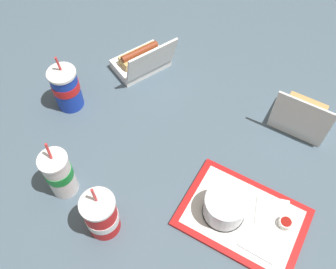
{
  "coord_description": "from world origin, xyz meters",
  "views": [
    {
      "loc": [
        -0.3,
        0.66,
        1.09
      ],
      "look_at": [
        0.01,
        0.03,
        0.05
      ],
      "focal_mm": 40.0,
      "sensor_mm": 36.0,
      "label": 1
    }
  ],
  "objects_px": {
    "ketchup_cup": "(285,223)",
    "clamshell_sandwich_right": "(302,116)",
    "plastic_fork": "(256,253)",
    "clamshell_hotdog_corner": "(142,61)",
    "soda_cup_front": "(66,88)",
    "food_tray": "(243,217)",
    "cake_container": "(225,207)",
    "soda_cup_right": "(59,174)",
    "soda_cup_corner": "(101,215)"
  },
  "relations": [
    {
      "from": "food_tray",
      "to": "cake_container",
      "type": "height_order",
      "value": "cake_container"
    },
    {
      "from": "food_tray",
      "to": "plastic_fork",
      "type": "distance_m",
      "value": 0.11
    },
    {
      "from": "ketchup_cup",
      "to": "plastic_fork",
      "type": "height_order",
      "value": "ketchup_cup"
    },
    {
      "from": "plastic_fork",
      "to": "clamshell_sandwich_right",
      "type": "distance_m",
      "value": 0.52
    },
    {
      "from": "ketchup_cup",
      "to": "clamshell_sandwich_right",
      "type": "xyz_separation_m",
      "value": [
        0.06,
        -0.4,
        0.02
      ]
    },
    {
      "from": "ketchup_cup",
      "to": "clamshell_sandwich_right",
      "type": "relative_size",
      "value": 0.2
    },
    {
      "from": "ketchup_cup",
      "to": "soda_cup_corner",
      "type": "relative_size",
      "value": 0.18
    },
    {
      "from": "cake_container",
      "to": "soda_cup_front",
      "type": "relative_size",
      "value": 0.57
    },
    {
      "from": "food_tray",
      "to": "soda_cup_right",
      "type": "relative_size",
      "value": 1.62
    },
    {
      "from": "clamshell_hotdog_corner",
      "to": "soda_cup_front",
      "type": "distance_m",
      "value": 0.32
    },
    {
      "from": "cake_container",
      "to": "food_tray",
      "type": "bearing_deg",
      "value": -167.24
    },
    {
      "from": "soda_cup_corner",
      "to": "soda_cup_right",
      "type": "distance_m",
      "value": 0.19
    },
    {
      "from": "soda_cup_right",
      "to": "soda_cup_corner",
      "type": "bearing_deg",
      "value": 163.2
    },
    {
      "from": "cake_container",
      "to": "ketchup_cup",
      "type": "height_order",
      "value": "cake_container"
    },
    {
      "from": "food_tray",
      "to": "soda_cup_corner",
      "type": "bearing_deg",
      "value": 29.11
    },
    {
      "from": "food_tray",
      "to": "clamshell_sandwich_right",
      "type": "bearing_deg",
      "value": -98.04
    },
    {
      "from": "food_tray",
      "to": "plastic_fork",
      "type": "bearing_deg",
      "value": 127.8
    },
    {
      "from": "ketchup_cup",
      "to": "soda_cup_front",
      "type": "relative_size",
      "value": 0.18
    },
    {
      "from": "soda_cup_right",
      "to": "plastic_fork",
      "type": "bearing_deg",
      "value": -174.49
    },
    {
      "from": "cake_container",
      "to": "ketchup_cup",
      "type": "relative_size",
      "value": 3.23
    },
    {
      "from": "clamshell_hotdog_corner",
      "to": "clamshell_sandwich_right",
      "type": "distance_m",
      "value": 0.63
    },
    {
      "from": "plastic_fork",
      "to": "clamshell_hotdog_corner",
      "type": "relative_size",
      "value": 0.41
    },
    {
      "from": "clamshell_sandwich_right",
      "to": "soda_cup_corner",
      "type": "distance_m",
      "value": 0.76
    },
    {
      "from": "plastic_fork",
      "to": "soda_cup_corner",
      "type": "xyz_separation_m",
      "value": [
        0.43,
        0.11,
        0.07
      ]
    },
    {
      "from": "cake_container",
      "to": "soda_cup_front",
      "type": "height_order",
      "value": "soda_cup_front"
    },
    {
      "from": "food_tray",
      "to": "soda_cup_front",
      "type": "height_order",
      "value": "soda_cup_front"
    },
    {
      "from": "cake_container",
      "to": "plastic_fork",
      "type": "relative_size",
      "value": 1.18
    },
    {
      "from": "food_tray",
      "to": "soda_cup_front",
      "type": "distance_m",
      "value": 0.74
    },
    {
      "from": "clamshell_hotdog_corner",
      "to": "clamshell_sandwich_right",
      "type": "xyz_separation_m",
      "value": [
        -0.63,
        -0.0,
        0.0
      ]
    },
    {
      "from": "ketchup_cup",
      "to": "clamshell_hotdog_corner",
      "type": "distance_m",
      "value": 0.8
    },
    {
      "from": "clamshell_sandwich_right",
      "to": "soda_cup_corner",
      "type": "bearing_deg",
      "value": 55.93
    },
    {
      "from": "plastic_fork",
      "to": "soda_cup_front",
      "type": "distance_m",
      "value": 0.83
    },
    {
      "from": "soda_cup_right",
      "to": "clamshell_hotdog_corner",
      "type": "bearing_deg",
      "value": -87.2
    },
    {
      "from": "plastic_fork",
      "to": "clamshell_hotdog_corner",
      "type": "xyz_separation_m",
      "value": [
        0.64,
        -0.51,
        0.03
      ]
    },
    {
      "from": "cake_container",
      "to": "plastic_fork",
      "type": "height_order",
      "value": "cake_container"
    },
    {
      "from": "ketchup_cup",
      "to": "soda_cup_right",
      "type": "height_order",
      "value": "soda_cup_right"
    },
    {
      "from": "ketchup_cup",
      "to": "plastic_fork",
      "type": "distance_m",
      "value": 0.13
    },
    {
      "from": "clamshell_sandwich_right",
      "to": "soda_cup_corner",
      "type": "height_order",
      "value": "soda_cup_corner"
    },
    {
      "from": "soda_cup_front",
      "to": "soda_cup_corner",
      "type": "bearing_deg",
      "value": 135.77
    },
    {
      "from": "ketchup_cup",
      "to": "soda_cup_corner",
      "type": "bearing_deg",
      "value": 25.65
    },
    {
      "from": "clamshell_sandwich_right",
      "to": "soda_cup_front",
      "type": "xyz_separation_m",
      "value": [
        0.78,
        0.28,
        0.04
      ]
    },
    {
      "from": "clamshell_sandwich_right",
      "to": "soda_cup_front",
      "type": "bearing_deg",
      "value": 19.54
    },
    {
      "from": "soda_cup_corner",
      "to": "soda_cup_right",
      "type": "height_order",
      "value": "soda_cup_right"
    },
    {
      "from": "ketchup_cup",
      "to": "soda_cup_right",
      "type": "distance_m",
      "value": 0.69
    },
    {
      "from": "plastic_fork",
      "to": "soda_cup_corner",
      "type": "height_order",
      "value": "soda_cup_corner"
    },
    {
      "from": "plastic_fork",
      "to": "soda_cup_right",
      "type": "bearing_deg",
      "value": 10.84
    },
    {
      "from": "plastic_fork",
      "to": "clamshell_hotdog_corner",
      "type": "height_order",
      "value": "clamshell_hotdog_corner"
    },
    {
      "from": "cake_container",
      "to": "clamshell_sandwich_right",
      "type": "bearing_deg",
      "value": -105.24
    },
    {
      "from": "cake_container",
      "to": "soda_cup_front",
      "type": "xyz_separation_m",
      "value": [
        0.66,
        -0.16,
        0.03
      ]
    },
    {
      "from": "clamshell_hotdog_corner",
      "to": "food_tray",
      "type": "bearing_deg",
      "value": 143.48
    }
  ]
}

